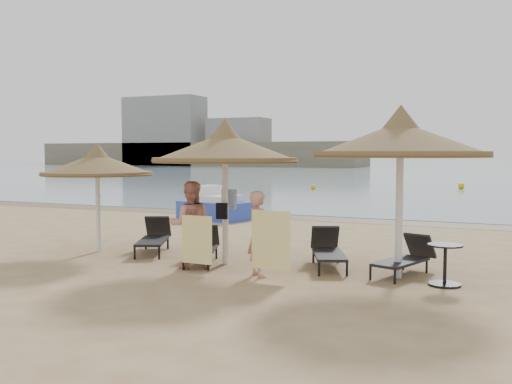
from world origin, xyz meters
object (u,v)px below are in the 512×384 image
side_table (445,266)px  lounger_near_right (328,249)px  palapa_center (225,148)px  lounger_far_left (154,237)px  person_right (259,227)px  pedal_boat (215,207)px  lounger_near_left (203,246)px  person_left (190,218)px  palapa_left (97,165)px  lounger_far_right (406,257)px  palapa_right (400,140)px

side_table → lounger_near_right: bearing=161.6°
palapa_center → lounger_far_left: size_ratio=1.65×
person_right → pedal_boat: person_right is taller
side_table → lounger_near_left: bearing=177.9°
lounger_far_left → lounger_near_right: 4.23m
lounger_near_right → person_left: 2.88m
palapa_left → person_left: size_ratio=1.27×
lounger_far_left → pedal_boat: bearing=81.1°
palapa_left → palapa_center: palapa_center is taller
palapa_left → lounger_far_right: bearing=3.2°
person_right → pedal_boat: (-5.12, 7.90, -0.51)m
palapa_right → side_table: size_ratio=4.44×
palapa_left → lounger_far_left: palapa_left is taller
side_table → person_left: 4.93m
lounger_far_left → side_table: lounger_far_left is taller
palapa_left → lounger_far_right: (7.04, 0.39, -1.72)m
person_left → palapa_center: bearing=-151.1°
palapa_left → person_right: palapa_left is taller
palapa_left → lounger_near_right: palapa_left is taller
palapa_right → lounger_near_left: palapa_right is taller
lounger_near_left → side_table: 4.96m
lounger_far_left → side_table: (6.60, -0.79, -0.01)m
palapa_right → person_right: 3.07m
lounger_near_left → lounger_near_right: size_ratio=0.95×
palapa_left → pedal_boat: (-0.60, 6.97, -1.62)m
palapa_right → lounger_near_right: 2.72m
side_table → palapa_center: bearing=177.5°
lounger_far_left → side_table: 6.65m
palapa_left → palapa_right: (6.95, 0.03, 0.51)m
person_right → pedal_boat: 9.43m
lounger_far_left → person_right: 3.66m
person_left → lounger_far_left: bearing=-65.3°
lounger_far_right → person_left: person_left is taller
lounger_near_right → person_left: size_ratio=0.89×
pedal_boat → lounger_near_right: bearing=-32.0°
person_left → palapa_left: bearing=-43.6°
palapa_left → lounger_far_left: bearing=22.9°
person_left → pedal_boat: size_ratio=0.73×
person_left → side_table: bearing=157.1°
person_left → pedal_boat: 8.55m
side_table → pedal_boat: size_ratio=0.26×
lounger_far_left → pedal_boat: pedal_boat is taller
lounger_near_right → person_right: person_right is taller
pedal_boat → person_left: bearing=-50.5°
lounger_near_left → person_left: size_ratio=0.85×
palapa_left → lounger_near_left: (2.85, -0.10, -1.72)m
lounger_far_right → person_left: size_ratio=0.85×
lounger_far_left → pedal_boat: size_ratio=0.66×
person_left → palapa_right: bearing=162.7°
palapa_left → lounger_near_left: size_ratio=1.49×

